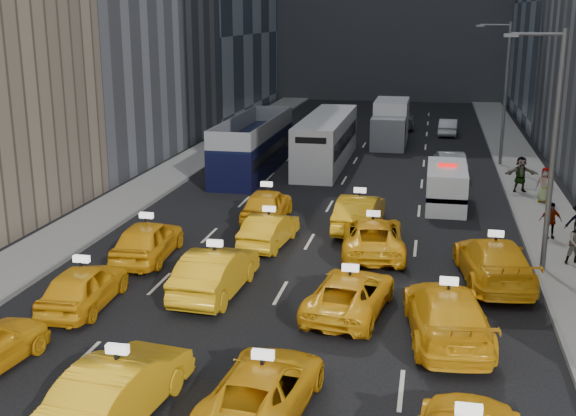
# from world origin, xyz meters

# --- Properties ---
(ground) EXTENTS (160.00, 160.00, 0.00)m
(ground) POSITION_xyz_m (0.00, 0.00, 0.00)
(ground) COLOR black
(ground) RESTS_ON ground
(sidewalk_west) EXTENTS (3.00, 90.00, 0.15)m
(sidewalk_west) POSITION_xyz_m (-10.50, 25.00, 0.07)
(sidewalk_west) COLOR gray
(sidewalk_west) RESTS_ON ground
(sidewalk_east) EXTENTS (3.00, 90.00, 0.15)m
(sidewalk_east) POSITION_xyz_m (10.50, 25.00, 0.07)
(sidewalk_east) COLOR gray
(sidewalk_east) RESTS_ON ground
(curb_west) EXTENTS (0.15, 90.00, 0.18)m
(curb_west) POSITION_xyz_m (-9.05, 25.00, 0.09)
(curb_west) COLOR slate
(curb_west) RESTS_ON ground
(curb_east) EXTENTS (0.15, 90.00, 0.18)m
(curb_east) POSITION_xyz_m (9.05, 25.00, 0.09)
(curb_east) COLOR slate
(curb_east) RESTS_ON ground
(streetlight_near) EXTENTS (2.15, 0.22, 9.00)m
(streetlight_near) POSITION_xyz_m (9.18, 12.00, 4.92)
(streetlight_near) COLOR #595B60
(streetlight_near) RESTS_ON ground
(streetlight_far) EXTENTS (2.15, 0.22, 9.00)m
(streetlight_far) POSITION_xyz_m (9.18, 32.00, 4.92)
(streetlight_far) COLOR #595B60
(streetlight_far) RESTS_ON ground
(taxi_5) EXTENTS (2.29, 4.96, 1.57)m
(taxi_5) POSITION_xyz_m (-2.13, -0.62, 0.79)
(taxi_5) COLOR #FFB215
(taxi_5) RESTS_ON ground
(taxi_6) EXTENTS (2.66, 4.99, 1.33)m
(taxi_6) POSITION_xyz_m (1.22, 0.26, 0.67)
(taxi_6) COLOR #FFB215
(taxi_6) RESTS_ON ground
(taxi_8) EXTENTS (1.95, 4.45, 1.49)m
(taxi_8) POSITION_xyz_m (-6.14, 5.45, 0.75)
(taxi_8) COLOR #FFB215
(taxi_8) RESTS_ON ground
(taxi_9) EXTENTS (1.99, 5.04, 1.63)m
(taxi_9) POSITION_xyz_m (-2.20, 7.50, 0.82)
(taxi_9) COLOR #FFB215
(taxi_9) RESTS_ON ground
(taxi_10) EXTENTS (2.89, 5.12, 1.35)m
(taxi_10) POSITION_xyz_m (2.58, 6.73, 0.68)
(taxi_10) COLOR #FFB215
(taxi_10) RESTS_ON ground
(taxi_11) EXTENTS (2.97, 5.88, 1.64)m
(taxi_11) POSITION_xyz_m (5.66, 5.38, 0.82)
(taxi_11) COLOR #FFB215
(taxi_11) RESTS_ON ground
(taxi_12) EXTENTS (2.15, 4.79, 1.60)m
(taxi_12) POSITION_xyz_m (-5.92, 10.48, 0.80)
(taxi_12) COLOR #FFB215
(taxi_12) RESTS_ON ground
(taxi_13) EXTENTS (1.88, 4.33, 1.38)m
(taxi_13) POSITION_xyz_m (-1.58, 13.17, 0.69)
(taxi_13) COLOR #FFB215
(taxi_13) RESTS_ON ground
(taxi_14) EXTENTS (3.02, 5.56, 1.48)m
(taxi_14) POSITION_xyz_m (2.79, 12.95, 0.74)
(taxi_14) COLOR #FFB215
(taxi_14) RESTS_ON ground
(taxi_15) EXTENTS (3.00, 5.89, 1.64)m
(taxi_15) POSITION_xyz_m (7.38, 10.56, 0.82)
(taxi_15) COLOR #FFB215
(taxi_15) RESTS_ON ground
(taxi_16) EXTENTS (1.91, 4.63, 1.57)m
(taxi_16) POSITION_xyz_m (-2.52, 16.77, 0.78)
(taxi_16) COLOR #FFB215
(taxi_16) RESTS_ON ground
(taxi_17) EXTENTS (2.01, 5.00, 1.62)m
(taxi_17) POSITION_xyz_m (1.90, 16.23, 0.81)
(taxi_17) COLOR #FFB215
(taxi_17) RESTS_ON ground
(nypd_van) EXTENTS (2.34, 5.24, 2.19)m
(nypd_van) POSITION_xyz_m (5.78, 21.25, 0.99)
(nypd_van) COLOR white
(nypd_van) RESTS_ON ground
(double_decker) EXTENTS (3.86, 11.62, 3.32)m
(double_decker) POSITION_xyz_m (-5.80, 27.28, 1.64)
(double_decker) COLOR black
(double_decker) RESTS_ON ground
(city_bus) EXTENTS (2.68, 12.23, 3.15)m
(city_bus) POSITION_xyz_m (-1.73, 30.43, 1.56)
(city_bus) COLOR silver
(city_bus) RESTS_ON ground
(box_truck) EXTENTS (2.52, 7.09, 3.23)m
(box_truck) POSITION_xyz_m (1.85, 38.64, 1.59)
(box_truck) COLOR white
(box_truck) RESTS_ON ground
(misc_car_0) EXTENTS (2.03, 4.59, 1.46)m
(misc_car_0) POSITION_xyz_m (6.08, 28.72, 0.73)
(misc_car_0) COLOR #9A9EA1
(misc_car_0) RESTS_ON ground
(misc_car_1) EXTENTS (2.93, 5.42, 1.44)m
(misc_car_1) POSITION_xyz_m (-7.27, 38.59, 0.72)
(misc_car_1) COLOR black
(misc_car_1) RESTS_ON ground
(misc_car_2) EXTENTS (2.29, 5.10, 1.45)m
(misc_car_2) POSITION_xyz_m (2.33, 46.71, 0.73)
(misc_car_2) COLOR slate
(misc_car_2) RESTS_ON ground
(misc_car_3) EXTENTS (2.08, 4.68, 1.56)m
(misc_car_3) POSITION_xyz_m (-2.94, 44.18, 0.78)
(misc_car_3) COLOR black
(misc_car_3) RESTS_ON ground
(misc_car_4) EXTENTS (1.64, 4.12, 1.33)m
(misc_car_4) POSITION_xyz_m (6.17, 43.82, 0.67)
(misc_car_4) COLOR #B9BDC1
(misc_car_4) RESTS_ON ground
(pedestrian_3) EXTENTS (0.96, 0.51, 1.58)m
(pedestrian_3) POSITION_xyz_m (10.10, 16.10, 0.94)
(pedestrian_3) COLOR gray
(pedestrian_3) RESTS_ON sidewalk_east
(pedestrian_4) EXTENTS (1.00, 0.78, 1.80)m
(pedestrian_4) POSITION_xyz_m (10.69, 22.43, 1.05)
(pedestrian_4) COLOR gray
(pedestrian_4) RESTS_ON sidewalk_east
(pedestrian_5) EXTENTS (1.84, 0.80, 1.92)m
(pedestrian_5) POSITION_xyz_m (9.73, 24.55, 1.11)
(pedestrian_5) COLOR gray
(pedestrian_5) RESTS_ON sidewalk_east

